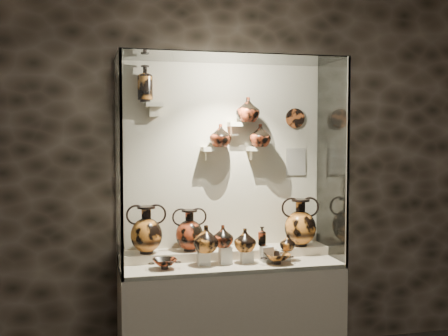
# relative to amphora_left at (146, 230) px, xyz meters

# --- Properties ---
(wall_back) EXTENTS (5.00, 0.02, 3.20)m
(wall_back) POSITION_rel_amphora_left_xyz_m (0.63, 0.18, 0.52)
(wall_back) COLOR black
(wall_back) RESTS_ON ground
(plinth) EXTENTS (1.70, 0.60, 0.80)m
(plinth) POSITION_rel_amphora_left_xyz_m (0.63, -0.14, -0.68)
(plinth) COLOR beige
(plinth) RESTS_ON floor
(front_tier) EXTENTS (1.68, 0.58, 0.03)m
(front_tier) POSITION_rel_amphora_left_xyz_m (0.63, -0.14, -0.27)
(front_tier) COLOR beige
(front_tier) RESTS_ON plinth
(rear_tier) EXTENTS (1.70, 0.25, 0.10)m
(rear_tier) POSITION_rel_amphora_left_xyz_m (0.63, 0.03, -0.23)
(rear_tier) COLOR beige
(rear_tier) RESTS_ON plinth
(back_panel) EXTENTS (1.70, 0.03, 1.60)m
(back_panel) POSITION_rel_amphora_left_xyz_m (0.63, 0.17, 0.52)
(back_panel) COLOR beige
(back_panel) RESTS_ON plinth
(glass_front) EXTENTS (1.70, 0.01, 1.60)m
(glass_front) POSITION_rel_amphora_left_xyz_m (0.63, -0.44, 0.52)
(glass_front) COLOR white
(glass_front) RESTS_ON plinth
(glass_left) EXTENTS (0.01, 0.60, 1.60)m
(glass_left) POSITION_rel_amphora_left_xyz_m (-0.22, -0.14, 0.52)
(glass_left) COLOR white
(glass_left) RESTS_ON plinth
(glass_right) EXTENTS (0.01, 0.60, 1.60)m
(glass_right) POSITION_rel_amphora_left_xyz_m (1.48, -0.14, 0.52)
(glass_right) COLOR white
(glass_right) RESTS_ON plinth
(glass_top) EXTENTS (1.70, 0.60, 0.01)m
(glass_top) POSITION_rel_amphora_left_xyz_m (0.63, -0.14, 1.31)
(glass_top) COLOR white
(glass_top) RESTS_ON back_panel
(frame_post_left) EXTENTS (0.02, 0.02, 1.60)m
(frame_post_left) POSITION_rel_amphora_left_xyz_m (-0.21, -0.43, 0.52)
(frame_post_left) COLOR gray
(frame_post_left) RESTS_ON plinth
(frame_post_right) EXTENTS (0.02, 0.02, 1.60)m
(frame_post_right) POSITION_rel_amphora_left_xyz_m (1.47, -0.43, 0.52)
(frame_post_right) COLOR gray
(frame_post_right) RESTS_ON plinth
(pedestal_a) EXTENTS (0.09, 0.09, 0.10)m
(pedestal_a) POSITION_rel_amphora_left_xyz_m (0.41, -0.19, -0.20)
(pedestal_a) COLOR silver
(pedestal_a) RESTS_ON front_tier
(pedestal_b) EXTENTS (0.09, 0.09, 0.13)m
(pedestal_b) POSITION_rel_amphora_left_xyz_m (0.58, -0.19, -0.19)
(pedestal_b) COLOR silver
(pedestal_b) RESTS_ON front_tier
(pedestal_c) EXTENTS (0.09, 0.09, 0.09)m
(pedestal_c) POSITION_rel_amphora_left_xyz_m (0.75, -0.19, -0.21)
(pedestal_c) COLOR silver
(pedestal_c) RESTS_ON front_tier
(pedestal_d) EXTENTS (0.09, 0.09, 0.12)m
(pedestal_d) POSITION_rel_amphora_left_xyz_m (0.91, -0.19, -0.19)
(pedestal_d) COLOR silver
(pedestal_d) RESTS_ON front_tier
(pedestal_e) EXTENTS (0.09, 0.09, 0.08)m
(pedestal_e) POSITION_rel_amphora_left_xyz_m (1.05, -0.19, -0.21)
(pedestal_e) COLOR silver
(pedestal_e) RESTS_ON front_tier
(bracket_ul) EXTENTS (0.14, 0.12, 0.04)m
(bracket_ul) POSITION_rel_amphora_left_xyz_m (0.08, 0.10, 0.97)
(bracket_ul) COLOR beige
(bracket_ul) RESTS_ON back_panel
(bracket_ca) EXTENTS (0.14, 0.12, 0.04)m
(bracket_ca) POSITION_rel_amphora_left_xyz_m (0.53, 0.10, 0.62)
(bracket_ca) COLOR beige
(bracket_ca) RESTS_ON back_panel
(bracket_cb) EXTENTS (0.10, 0.12, 0.04)m
(bracket_cb) POSITION_rel_amphora_left_xyz_m (0.73, 0.10, 0.82)
(bracket_cb) COLOR beige
(bracket_cb) RESTS_ON back_panel
(bracket_cc) EXTENTS (0.14, 0.12, 0.04)m
(bracket_cc) POSITION_rel_amphora_left_xyz_m (0.91, 0.10, 0.62)
(bracket_cc) COLOR beige
(bracket_cc) RESTS_ON back_panel
(amphora_left) EXTENTS (0.37, 0.37, 0.37)m
(amphora_left) POSITION_rel_amphora_left_xyz_m (0.00, 0.00, 0.00)
(amphora_left) COLOR orange
(amphora_left) RESTS_ON rear_tier
(amphora_mid) EXTENTS (0.33, 0.33, 0.33)m
(amphora_mid) POSITION_rel_amphora_left_xyz_m (0.34, 0.02, -0.02)
(amphora_mid) COLOR #A63C1D
(amphora_mid) RESTS_ON rear_tier
(amphora_right) EXTENTS (0.39, 0.39, 0.39)m
(amphora_right) POSITION_rel_amphora_left_xyz_m (1.26, -0.01, 0.01)
(amphora_right) COLOR orange
(amphora_right) RESTS_ON rear_tier
(jug_a) EXTENTS (0.25, 0.25, 0.20)m
(jug_a) POSITION_rel_amphora_left_xyz_m (0.43, -0.21, -0.05)
(jug_a) COLOR orange
(jug_a) RESTS_ON pedestal_a
(jug_b) EXTENTS (0.18, 0.18, 0.17)m
(jug_b) POSITION_rel_amphora_left_xyz_m (0.56, -0.19, -0.04)
(jug_b) COLOR #A63C1D
(jug_b) RESTS_ON pedestal_b
(jug_c) EXTENTS (0.22, 0.22, 0.18)m
(jug_c) POSITION_rel_amphora_left_xyz_m (0.73, -0.21, -0.08)
(jug_c) COLOR orange
(jug_c) RESTS_ON pedestal_c
(jug_e) EXTENTS (0.14, 0.14, 0.13)m
(jug_e) POSITION_rel_amphora_left_xyz_m (1.08, -0.21, -0.11)
(jug_e) COLOR orange
(jug_e) RESTS_ON pedestal_e
(lekythos_small) EXTENTS (0.10, 0.10, 0.17)m
(lekythos_small) POSITION_rel_amphora_left_xyz_m (0.88, -0.18, -0.05)
(lekythos_small) COLOR #A63C1D
(lekythos_small) RESTS_ON pedestal_d
(kylix_left) EXTENTS (0.27, 0.24, 0.09)m
(kylix_left) POSITION_rel_amphora_left_xyz_m (0.11, -0.25, -0.21)
(kylix_left) COLOR #A63C1D
(kylix_left) RESTS_ON front_tier
(kylix_right) EXTENTS (0.31, 0.29, 0.10)m
(kylix_right) POSITION_rel_amphora_left_xyz_m (0.96, -0.30, -0.20)
(kylix_right) COLOR orange
(kylix_right) RESTS_ON front_tier
(lekythos_tall) EXTENTS (0.16, 0.16, 0.32)m
(lekythos_tall) POSITION_rel_amphora_left_xyz_m (0.01, 0.08, 1.14)
(lekythos_tall) COLOR orange
(lekythos_tall) RESTS_ON bracket_ul
(ovoid_vase_a) EXTENTS (0.21, 0.21, 0.18)m
(ovoid_vase_a) POSITION_rel_amphora_left_xyz_m (0.60, 0.06, 0.73)
(ovoid_vase_a) COLOR #A63C1D
(ovoid_vase_a) RESTS_ON bracket_ca
(ovoid_vase_b) EXTENTS (0.20, 0.20, 0.20)m
(ovoid_vase_b) POSITION_rel_amphora_left_xyz_m (0.83, 0.05, 0.93)
(ovoid_vase_b) COLOR #A63C1D
(ovoid_vase_b) RESTS_ON bracket_cb
(ovoid_vase_c) EXTENTS (0.22, 0.22, 0.18)m
(ovoid_vase_c) POSITION_rel_amphora_left_xyz_m (0.94, 0.06, 0.73)
(ovoid_vase_c) COLOR #A63C1D
(ovoid_vase_c) RESTS_ON bracket_cc
(wall_plate) EXTENTS (0.16, 0.02, 0.16)m
(wall_plate) POSITION_rel_amphora_left_xyz_m (1.27, 0.15, 0.87)
(wall_plate) COLOR #AC4F22
(wall_plate) RESTS_ON back_panel
(info_placard) EXTENTS (0.17, 0.01, 0.23)m
(info_placard) POSITION_rel_amphora_left_xyz_m (1.28, 0.15, 0.50)
(info_placard) COLOR beige
(info_placard) RESTS_ON back_panel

